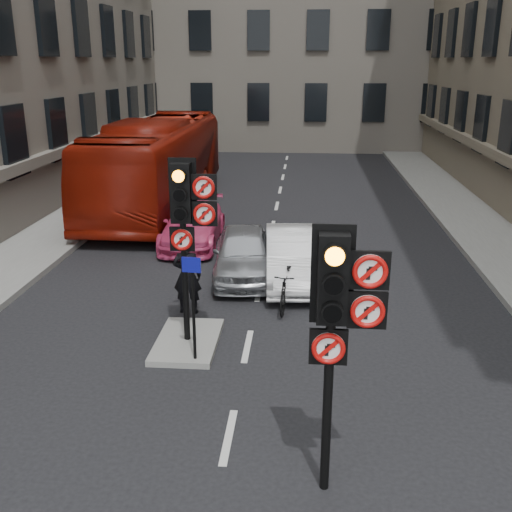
% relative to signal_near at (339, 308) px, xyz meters
% --- Properties ---
extents(pavement_left, '(3.00, 50.00, 0.16)m').
position_rel_signal_near_xyz_m(pavement_left, '(-8.69, 11.01, -2.50)').
color(pavement_left, gray).
rests_on(pavement_left, ground).
extents(pavement_right, '(3.00, 50.00, 0.16)m').
position_rel_signal_near_xyz_m(pavement_right, '(5.71, 11.01, -2.50)').
color(pavement_right, gray).
rests_on(pavement_right, ground).
extents(centre_island, '(1.20, 2.00, 0.12)m').
position_rel_signal_near_xyz_m(centre_island, '(-2.69, 4.01, -2.52)').
color(centre_island, gray).
rests_on(centre_island, ground).
extents(signal_near, '(0.91, 0.40, 3.58)m').
position_rel_signal_near_xyz_m(signal_near, '(0.00, 0.00, 0.00)').
color(signal_near, black).
rests_on(signal_near, ground).
extents(signal_far, '(0.91, 0.40, 3.58)m').
position_rel_signal_near_xyz_m(signal_far, '(-2.60, 4.00, 0.12)').
color(signal_far, black).
rests_on(signal_far, centre_island).
extents(car_silver, '(1.85, 3.89, 1.28)m').
position_rel_signal_near_xyz_m(car_silver, '(-1.97, 8.01, -1.94)').
color(car_silver, '#9A9DA1').
rests_on(car_silver, ground).
extents(car_white, '(1.66, 4.07, 1.31)m').
position_rel_signal_near_xyz_m(car_white, '(-0.67, 7.80, -1.93)').
color(car_white, white).
rests_on(car_white, ground).
extents(car_pink, '(1.73, 4.09, 1.18)m').
position_rel_signal_near_xyz_m(car_pink, '(-3.81, 10.83, -1.99)').
color(car_pink, '#DA4075').
rests_on(car_pink, ground).
extents(bus_red, '(2.90, 11.94, 3.32)m').
position_rel_signal_near_xyz_m(bus_red, '(-5.99, 15.65, -0.92)').
color(bus_red, maroon).
rests_on(bus_red, ground).
extents(motorcycle, '(0.64, 1.59, 0.93)m').
position_rel_signal_near_xyz_m(motorcycle, '(-0.79, 5.96, -2.12)').
color(motorcycle, black).
rests_on(motorcycle, ground).
extents(motorcyclist, '(0.65, 0.43, 1.74)m').
position_rel_signal_near_xyz_m(motorcyclist, '(-2.97, 5.59, -1.71)').
color(motorcyclist, black).
rests_on(motorcyclist, ground).
extents(info_sign, '(0.34, 0.12, 1.99)m').
position_rel_signal_near_xyz_m(info_sign, '(-2.39, 3.19, -1.18)').
color(info_sign, black).
rests_on(info_sign, centre_island).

